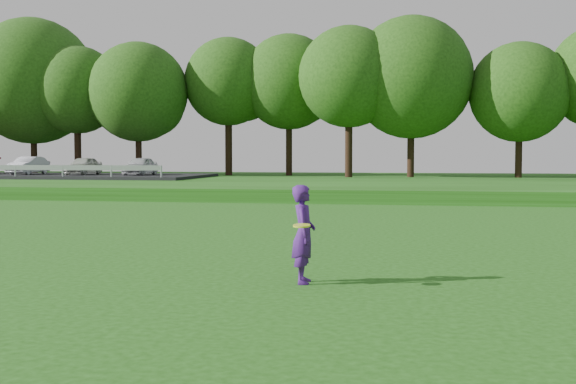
# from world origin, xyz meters

# --- Properties ---
(ground) EXTENTS (140.00, 140.00, 0.00)m
(ground) POSITION_xyz_m (0.00, 0.00, 0.00)
(ground) COLOR #1A480D
(ground) RESTS_ON ground
(berm) EXTENTS (130.00, 30.00, 0.60)m
(berm) POSITION_xyz_m (0.00, 34.00, 0.30)
(berm) COLOR #1A480D
(berm) RESTS_ON ground
(walking_path) EXTENTS (130.00, 1.60, 0.04)m
(walking_path) POSITION_xyz_m (0.00, 20.00, 0.02)
(walking_path) COLOR gray
(walking_path) RESTS_ON ground
(treeline) EXTENTS (104.00, 7.00, 15.00)m
(treeline) POSITION_xyz_m (0.00, 38.00, 8.10)
(treeline) COLOR #193D0E
(treeline) RESTS_ON berm
(parking_lot) EXTENTS (24.00, 9.00, 1.38)m
(parking_lot) POSITION_xyz_m (-24.56, 32.81, 1.03)
(parking_lot) COLOR black
(parking_lot) RESTS_ON berm
(woman) EXTENTS (0.46, 0.91, 1.63)m
(woman) POSITION_xyz_m (0.18, 0.04, 0.82)
(woman) COLOR #44186F
(woman) RESTS_ON ground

